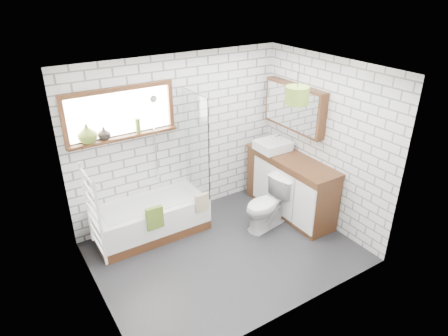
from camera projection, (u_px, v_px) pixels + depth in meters
floor at (225, 252)px, 5.54m from camera, size 3.40×2.60×0.01m
ceiling at (226, 71)px, 4.43m from camera, size 3.40×2.60×0.01m
wall_back at (179, 138)px, 5.98m from camera, size 3.40×0.01×2.50m
wall_front at (296, 221)px, 4.00m from camera, size 3.40×0.01×2.50m
wall_left at (88, 211)px, 4.17m from camera, size 0.01×2.60×2.50m
wall_right at (324, 143)px, 5.81m from camera, size 0.01×2.60×2.50m
window at (121, 114)px, 5.29m from camera, size 1.52×0.16×0.68m
towel_radiator at (93, 213)px, 4.21m from camera, size 0.06×0.52×1.00m
mirror_cabinet at (294, 107)px, 6.04m from camera, size 0.16×1.20×0.70m
shower_riser at (155, 139)px, 5.71m from camera, size 0.02×0.02×1.30m
bathtub at (151, 219)px, 5.81m from camera, size 1.61×0.71×0.52m
shower_screen at (196, 144)px, 5.74m from camera, size 0.02×0.72×1.50m
towel_green at (155, 218)px, 5.40m from camera, size 0.24×0.07×0.33m
towel_beige at (202, 203)px, 5.75m from camera, size 0.21×0.05×0.27m
vanity at (290, 185)px, 6.28m from camera, size 0.54×1.66×0.95m
basin at (273, 145)px, 6.32m from camera, size 0.49×0.43×0.14m
tap at (281, 139)px, 6.37m from camera, size 0.04×0.04×0.18m
toilet at (267, 205)px, 5.93m from camera, size 0.55×0.81×0.77m
vase_olive at (87, 135)px, 5.13m from camera, size 0.26×0.26×0.26m
vase_dark at (104, 135)px, 5.25m from camera, size 0.17×0.17×0.17m
bottle at (138, 127)px, 5.47m from camera, size 0.07×0.07×0.20m
pendant at (297, 95)px, 5.01m from camera, size 0.30×0.30×0.22m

